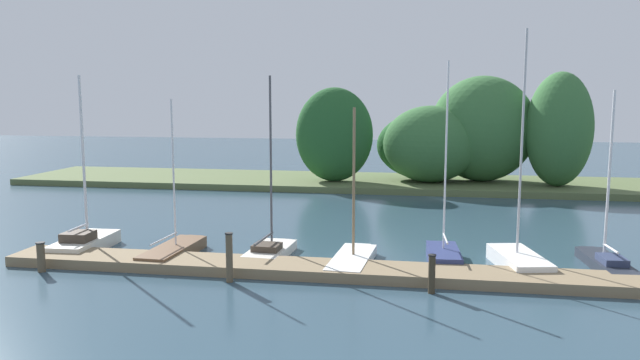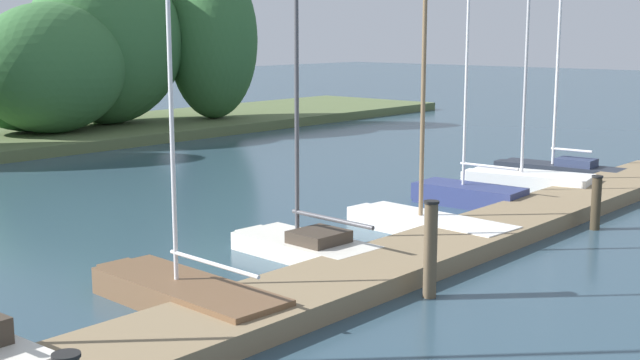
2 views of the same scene
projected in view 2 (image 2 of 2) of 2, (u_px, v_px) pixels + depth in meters
name	position (u px, v px, depth m)	size (l,w,h in m)	color
dock_pier	(466.00, 238.00, 16.99)	(23.15, 1.80, 0.35)	#847051
far_shore	(61.00, 68.00, 33.09)	(49.87, 8.00, 7.52)	#56663D
sailboat_1	(181.00, 292.00, 13.25)	(1.32, 3.98, 5.85)	brown
sailboat_2	(303.00, 241.00, 16.26)	(1.45, 3.43, 6.69)	silver
sailboat_3	(424.00, 221.00, 18.17)	(1.48, 4.09, 5.56)	white
sailboat_4	(466.00, 192.00, 21.11)	(1.23, 2.93, 7.17)	navy
sailboat_5	(524.00, 179.00, 22.78)	(1.92, 3.58, 8.18)	white
sailboat_6	(558.00, 166.00, 25.31)	(1.27, 3.93, 6.15)	#232833
mooring_piling_1	(430.00, 249.00, 13.66)	(0.25, 0.25, 1.62)	brown
mooring_piling_2	(596.00, 202.00, 18.39)	(0.24, 0.24, 1.21)	#3D3323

